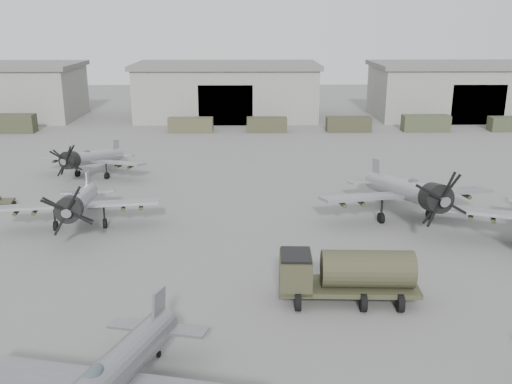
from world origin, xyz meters
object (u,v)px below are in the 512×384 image
fuel_tanker (347,272)px  aircraft_mid_1 (78,202)px  aircraft_mid_2 (409,191)px  aircraft_near_1 (104,383)px  aircraft_far_0 (90,158)px

fuel_tanker → aircraft_mid_1: bearing=150.0°
aircraft_mid_1 → fuel_tanker: 21.76m
aircraft_mid_2 → aircraft_near_1: bearing=-138.0°
aircraft_far_0 → fuel_tanker: (21.33, -26.44, -0.31)m
aircraft_mid_1 → fuel_tanker: bearing=-39.8°
aircraft_near_1 → aircraft_far_0: (-10.30, 37.31, -0.28)m
fuel_tanker → aircraft_near_1: bearing=-133.0°
aircraft_far_0 → aircraft_mid_1: bearing=-60.8°
aircraft_far_0 → aircraft_mid_2: bearing=-7.5°
aircraft_near_1 → aircraft_mid_2: 29.99m
aircraft_mid_1 → aircraft_mid_2: aircraft_mid_2 is taller
aircraft_near_1 → fuel_tanker: size_ratio=1.62×
aircraft_mid_1 → fuel_tanker: size_ratio=1.54×
aircraft_near_1 → aircraft_mid_1: aircraft_near_1 is taller
aircraft_mid_2 → aircraft_far_0: 31.35m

